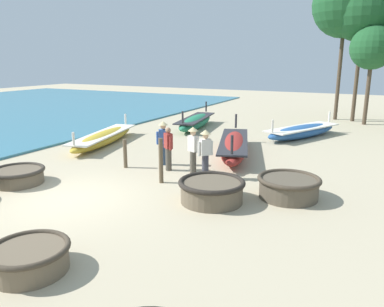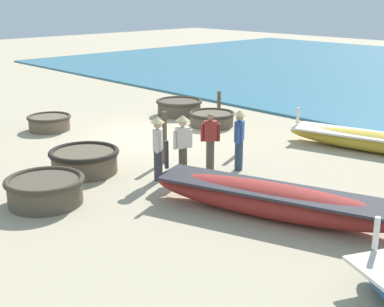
# 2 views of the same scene
# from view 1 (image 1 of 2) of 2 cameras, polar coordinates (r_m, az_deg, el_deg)

# --- Properties ---
(ground_plane) EXTENTS (80.00, 80.00, 0.00)m
(ground_plane) POSITION_cam_1_polar(r_m,az_deg,el_deg) (11.39, -18.45, -6.59)
(ground_plane) COLOR #BCAD8C
(coracle_front_right) EXTENTS (1.88, 1.88, 0.64)m
(coracle_front_right) POSITION_cam_1_polar(r_m,az_deg,el_deg) (10.51, 3.01, -5.57)
(coracle_front_right) COLOR brown
(coracle_front_right) RESTS_ON ground
(coracle_nearest) EXTENTS (1.81, 1.81, 0.63)m
(coracle_nearest) POSITION_cam_1_polar(r_m,az_deg,el_deg) (11.15, 14.52, -4.88)
(coracle_nearest) COLOR brown
(coracle_nearest) RESTS_ON ground
(coracle_front_left) EXTENTS (1.68, 1.68, 0.51)m
(coracle_front_left) POSITION_cam_1_polar(r_m,az_deg,el_deg) (13.27, -25.01, -3.03)
(coracle_front_left) COLOR brown
(coracle_front_left) RESTS_ON ground
(coracle_upturned) EXTENTS (1.52, 1.52, 0.52)m
(coracle_upturned) POSITION_cam_1_polar(r_m,az_deg,el_deg) (7.88, -23.53, -14.32)
(coracle_upturned) COLOR brown
(coracle_upturned) RESTS_ON ground
(long_boat_blue_hull) EXTENTS (3.25, 5.20, 1.15)m
(long_boat_blue_hull) POSITION_cam_1_polar(r_m,az_deg,el_deg) (19.98, 16.46, 3.29)
(long_boat_blue_hull) COLOR #285693
(long_boat_blue_hull) RESTS_ON ground
(long_boat_white_hull) EXTENTS (2.83, 5.73, 1.36)m
(long_boat_white_hull) POSITION_cam_1_polar(r_m,az_deg,el_deg) (15.70, 6.39, 1.16)
(long_boat_white_hull) COLOR maroon
(long_boat_white_hull) RESTS_ON ground
(long_boat_red_hull) EXTENTS (1.98, 5.33, 1.30)m
(long_boat_red_hull) POSITION_cam_1_polar(r_m,az_deg,el_deg) (21.87, 0.54, 4.86)
(long_boat_red_hull) COLOR #237551
(long_boat_red_hull) RESTS_ON ground
(long_boat_green_hull) EXTENTS (2.40, 5.86, 1.07)m
(long_boat_green_hull) POSITION_cam_1_polar(r_m,az_deg,el_deg) (18.12, -13.30, 2.36)
(long_boat_green_hull) COLOR gold
(long_boat_green_hull) RESTS_ON ground
(fisherman_crouching) EXTENTS (0.40, 0.40, 1.67)m
(fisherman_crouching) POSITION_cam_1_polar(r_m,az_deg,el_deg) (12.35, 2.05, 0.40)
(fisherman_crouching) COLOR #383842
(fisherman_crouching) RESTS_ON ground
(fisherman_standing_left) EXTENTS (0.46, 0.37, 1.67)m
(fisherman_standing_left) POSITION_cam_1_polar(r_m,az_deg,el_deg) (14.06, -4.38, 2.05)
(fisherman_standing_left) COLOR #2D425B
(fisherman_standing_left) RESTS_ON ground
(fisherman_by_coracle) EXTENTS (0.43, 0.38, 1.57)m
(fisherman_by_coracle) POSITION_cam_1_polar(r_m,az_deg,el_deg) (13.35, -3.62, 0.88)
(fisherman_by_coracle) COLOR #4C473D
(fisherman_by_coracle) RESTS_ON ground
(fisherman_hauling) EXTENTS (0.50, 0.36, 1.67)m
(fisherman_hauling) POSITION_cam_1_polar(r_m,az_deg,el_deg) (12.85, 0.17, 0.95)
(fisherman_hauling) COLOR #4C473D
(fisherman_hauling) RESTS_ON ground
(mooring_post_mid_beach) EXTENTS (0.14, 0.14, 1.06)m
(mooring_post_mid_beach) POSITION_cam_1_polar(r_m,az_deg,el_deg) (13.95, -10.15, -0.02)
(mooring_post_mid_beach) COLOR brown
(mooring_post_mid_beach) RESTS_ON ground
(mooring_post_inland) EXTENTS (0.14, 0.14, 1.47)m
(mooring_post_inland) POSITION_cam_1_polar(r_m,az_deg,el_deg) (12.03, -4.76, -1.11)
(mooring_post_inland) COLOR brown
(mooring_post_inland) RESTS_ON ground
(tree_left_mid) EXTENTS (2.58, 2.58, 5.88)m
(tree_left_mid) POSITION_cam_1_polar(r_m,az_deg,el_deg) (25.21, 25.80, 14.27)
(tree_left_mid) COLOR #4C3D2D
(tree_left_mid) RESTS_ON ground
(tree_leftmost) EXTENTS (3.84, 3.84, 8.76)m
(tree_leftmost) POSITION_cam_1_polar(r_m,az_deg,el_deg) (26.49, 24.70, 19.23)
(tree_leftmost) COLOR #4C3D2D
(tree_leftmost) RESTS_ON ground
(tree_center) EXTENTS (4.06, 4.06, 9.25)m
(tree_center) POSITION_cam_1_polar(r_m,az_deg,el_deg) (26.85, 22.36, 20.21)
(tree_center) COLOR #4C3D2D
(tree_center) RESTS_ON ground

